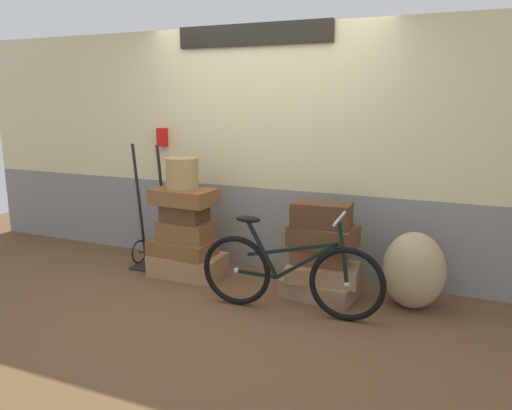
{
  "coord_description": "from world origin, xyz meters",
  "views": [
    {
      "loc": [
        1.94,
        -3.92,
        1.77
      ],
      "look_at": [
        0.18,
        0.14,
        0.82
      ],
      "focal_mm": 34.95,
      "sensor_mm": 36.0,
      "label": 1
    }
  ],
  "objects_px": {
    "wicker_basket": "(182,173)",
    "burlap_sack": "(414,270)",
    "suitcase_0": "(188,265)",
    "suitcase_1": "(183,247)",
    "suitcase_6": "(323,272)",
    "suitcase_7": "(319,254)",
    "bicycle": "(289,274)",
    "suitcase_5": "(319,288)",
    "suitcase_4": "(184,197)",
    "luggage_trolley": "(151,237)",
    "suitcase_8": "(323,236)",
    "suitcase_3": "(185,213)",
    "suitcase_2": "(186,231)",
    "suitcase_9": "(322,214)"
  },
  "relations": [
    {
      "from": "suitcase_0",
      "to": "wicker_basket",
      "type": "bearing_deg",
      "value": -174.78
    },
    {
      "from": "suitcase_2",
      "to": "suitcase_4",
      "type": "distance_m",
      "value": 0.35
    },
    {
      "from": "suitcase_1",
      "to": "wicker_basket",
      "type": "xyz_separation_m",
      "value": [
        0.01,
        0.02,
        0.75
      ]
    },
    {
      "from": "suitcase_1",
      "to": "suitcase_8",
      "type": "relative_size",
      "value": 1.11
    },
    {
      "from": "suitcase_8",
      "to": "suitcase_6",
      "type": "bearing_deg",
      "value": -49.7
    },
    {
      "from": "suitcase_6",
      "to": "suitcase_9",
      "type": "bearing_deg",
      "value": 150.14
    },
    {
      "from": "suitcase_6",
      "to": "suitcase_8",
      "type": "distance_m",
      "value": 0.33
    },
    {
      "from": "suitcase_8",
      "to": "wicker_basket",
      "type": "bearing_deg",
      "value": -172.74
    },
    {
      "from": "suitcase_3",
      "to": "suitcase_6",
      "type": "distance_m",
      "value": 1.49
    },
    {
      "from": "suitcase_7",
      "to": "suitcase_1",
      "type": "bearing_deg",
      "value": 179.21
    },
    {
      "from": "suitcase_4",
      "to": "suitcase_9",
      "type": "bearing_deg",
      "value": 4.37
    },
    {
      "from": "suitcase_9",
      "to": "suitcase_8",
      "type": "bearing_deg",
      "value": 25.51
    },
    {
      "from": "wicker_basket",
      "to": "burlap_sack",
      "type": "relative_size",
      "value": 0.47
    },
    {
      "from": "suitcase_0",
      "to": "suitcase_1",
      "type": "distance_m",
      "value": 0.19
    },
    {
      "from": "suitcase_6",
      "to": "wicker_basket",
      "type": "height_order",
      "value": "wicker_basket"
    },
    {
      "from": "suitcase_1",
      "to": "suitcase_2",
      "type": "bearing_deg",
      "value": 28.23
    },
    {
      "from": "suitcase_0",
      "to": "burlap_sack",
      "type": "bearing_deg",
      "value": 1.1
    },
    {
      "from": "suitcase_2",
      "to": "suitcase_6",
      "type": "xyz_separation_m",
      "value": [
        1.43,
        0.0,
        -0.23
      ]
    },
    {
      "from": "suitcase_4",
      "to": "suitcase_8",
      "type": "relative_size",
      "value": 1.06
    },
    {
      "from": "suitcase_5",
      "to": "suitcase_4",
      "type": "bearing_deg",
      "value": -173.09
    },
    {
      "from": "suitcase_1",
      "to": "suitcase_2",
      "type": "xyz_separation_m",
      "value": [
        0.03,
        0.02,
        0.17
      ]
    },
    {
      "from": "suitcase_0",
      "to": "suitcase_5",
      "type": "bearing_deg",
      "value": -1.53
    },
    {
      "from": "suitcase_4",
      "to": "bicycle",
      "type": "bearing_deg",
      "value": -15.3
    },
    {
      "from": "suitcase_0",
      "to": "suitcase_6",
      "type": "distance_m",
      "value": 1.43
    },
    {
      "from": "burlap_sack",
      "to": "luggage_trolley",
      "type": "bearing_deg",
      "value": 179.8
    },
    {
      "from": "suitcase_5",
      "to": "burlap_sack",
      "type": "xyz_separation_m",
      "value": [
        0.8,
        0.09,
        0.25
      ]
    },
    {
      "from": "suitcase_1",
      "to": "suitcase_9",
      "type": "relative_size",
      "value": 1.24
    },
    {
      "from": "suitcase_0",
      "to": "luggage_trolley",
      "type": "relative_size",
      "value": 0.55
    },
    {
      "from": "suitcase_4",
      "to": "burlap_sack",
      "type": "distance_m",
      "value": 2.25
    },
    {
      "from": "wicker_basket",
      "to": "luggage_trolley",
      "type": "distance_m",
      "value": 0.87
    },
    {
      "from": "burlap_sack",
      "to": "bicycle",
      "type": "bearing_deg",
      "value": -151.21
    },
    {
      "from": "suitcase_3",
      "to": "wicker_basket",
      "type": "distance_m",
      "value": 0.4
    },
    {
      "from": "suitcase_0",
      "to": "suitcase_2",
      "type": "height_order",
      "value": "suitcase_2"
    },
    {
      "from": "suitcase_6",
      "to": "suitcase_7",
      "type": "distance_m",
      "value": 0.16
    },
    {
      "from": "suitcase_4",
      "to": "suitcase_9",
      "type": "relative_size",
      "value": 1.18
    },
    {
      "from": "suitcase_3",
      "to": "suitcase_6",
      "type": "height_order",
      "value": "suitcase_3"
    },
    {
      "from": "burlap_sack",
      "to": "bicycle",
      "type": "relative_size",
      "value": 0.42
    },
    {
      "from": "suitcase_0",
      "to": "suitcase_3",
      "type": "relative_size",
      "value": 1.67
    },
    {
      "from": "suitcase_3",
      "to": "suitcase_6",
      "type": "relative_size",
      "value": 0.69
    },
    {
      "from": "bicycle",
      "to": "suitcase_6",
      "type": "bearing_deg",
      "value": 68.48
    },
    {
      "from": "suitcase_9",
      "to": "wicker_basket",
      "type": "bearing_deg",
      "value": 176.63
    },
    {
      "from": "wicker_basket",
      "to": "luggage_trolley",
      "type": "xyz_separation_m",
      "value": [
        -0.46,
        0.09,
        -0.72
      ]
    },
    {
      "from": "suitcase_4",
      "to": "suitcase_8",
      "type": "xyz_separation_m",
      "value": [
        1.41,
        0.04,
        -0.26
      ]
    },
    {
      "from": "suitcase_3",
      "to": "suitcase_8",
      "type": "relative_size",
      "value": 0.76
    },
    {
      "from": "suitcase_4",
      "to": "luggage_trolley",
      "type": "xyz_separation_m",
      "value": [
        -0.49,
        0.11,
        -0.5
      ]
    },
    {
      "from": "suitcase_6",
      "to": "wicker_basket",
      "type": "relative_size",
      "value": 1.98
    },
    {
      "from": "suitcase_3",
      "to": "suitcase_8",
      "type": "distance_m",
      "value": 1.42
    },
    {
      "from": "suitcase_6",
      "to": "wicker_basket",
      "type": "bearing_deg",
      "value": 173.51
    },
    {
      "from": "suitcase_0",
      "to": "suitcase_4",
      "type": "bearing_deg",
      "value": -102.95
    },
    {
      "from": "wicker_basket",
      "to": "suitcase_3",
      "type": "bearing_deg",
      "value": -25.28
    }
  ]
}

